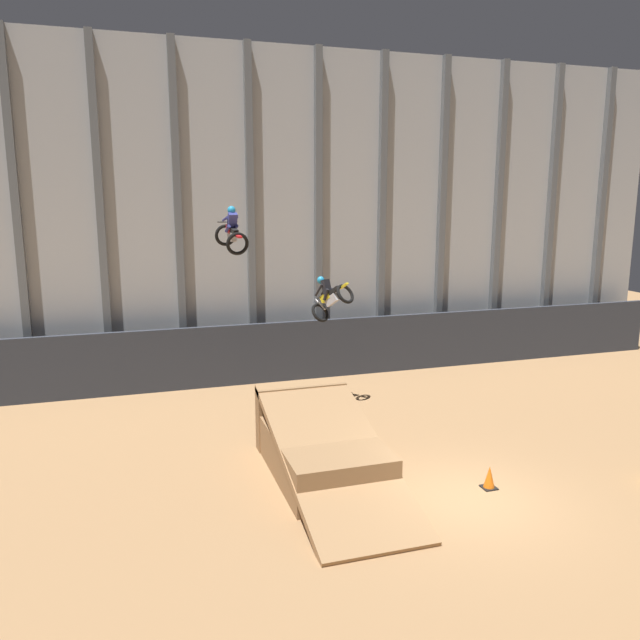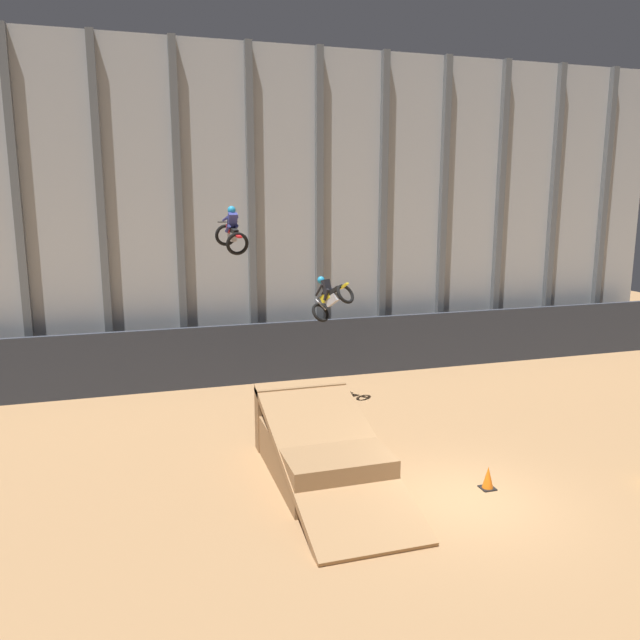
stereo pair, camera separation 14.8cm
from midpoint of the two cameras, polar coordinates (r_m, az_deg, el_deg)
name	(u,v)px [view 2 (the right image)]	position (r m, az deg, el deg)	size (l,w,h in m)	color
ground_plane	(465,500)	(16.00, 13.39, -15.72)	(60.00, 60.00, 0.00)	#9E754C
arena_back_wall	(318,215)	(25.56, -0.01, 9.54)	(32.00, 0.40, 12.88)	#ADB2B7
lower_barrier	(327,348)	(25.10, 0.81, -2.61)	(31.36, 0.20, 2.37)	#2D333D
dirt_ramp	(320,448)	(16.77, 0.22, -11.60)	(2.62, 6.40, 2.02)	#966F48
rider_bike_left_air	(232,232)	(20.44, -7.87, 7.94)	(0.90, 1.85, 1.55)	black
rider_bike_right_air	(330,298)	(21.54, 1.13, 2.07)	(1.46, 1.80, 1.67)	black
traffic_cone_near_ramp	(488,478)	(16.57, 15.36, -13.77)	(0.36, 0.36, 0.58)	black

